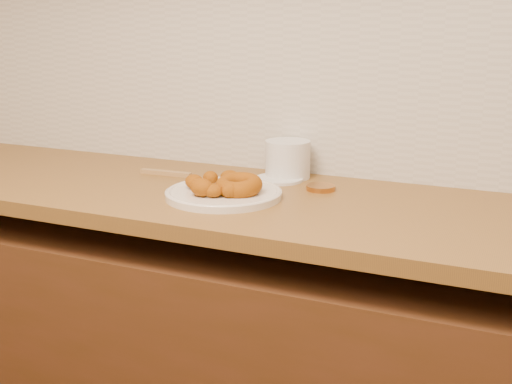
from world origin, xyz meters
TOP-DOWN VIEW (x-y plane):
  - wall_back at (0.00, 2.00)m, footprint 4.00×0.02m
  - butcher_block at (-0.65, 1.69)m, footprint 2.30×0.62m
  - backsplash at (0.00, 1.99)m, footprint 3.60×0.02m
  - donut_plate at (-0.31, 1.63)m, footprint 0.30×0.30m
  - ring_donut at (-0.26, 1.63)m, footprint 0.13×0.14m
  - fried_dough_chunks at (-0.33, 1.62)m, footprint 0.19×0.22m
  - plastic_tub at (-0.23, 1.91)m, footprint 0.15×0.15m
  - tub_lid at (-0.24, 1.86)m, footprint 0.18×0.18m
  - brass_jar_lid at (-0.10, 1.81)m, footprint 0.09×0.09m
  - wooden_utensil at (-0.57, 1.79)m, footprint 0.16×0.03m

SIDE VIEW (x-z plane):
  - butcher_block at x=-0.65m, z-range 0.86..0.90m
  - tub_lid at x=-0.24m, z-range 0.90..0.91m
  - wooden_utensil at x=-0.57m, z-range 0.90..0.91m
  - brass_jar_lid at x=-0.10m, z-range 0.90..0.91m
  - donut_plate at x=-0.31m, z-range 0.90..0.92m
  - fried_dough_chunks at x=-0.33m, z-range 0.91..0.96m
  - ring_donut at x=-0.26m, z-range 0.91..0.97m
  - plastic_tub at x=-0.23m, z-range 0.90..1.01m
  - backsplash at x=0.00m, z-range 0.90..1.50m
  - wall_back at x=0.00m, z-range 0.00..2.70m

